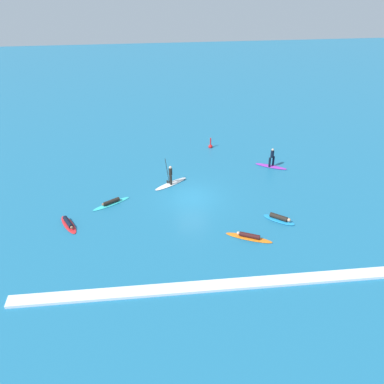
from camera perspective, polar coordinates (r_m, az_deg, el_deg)
name	(u,v)px	position (r m, az deg, el deg)	size (l,w,h in m)	color
ground_plane	(192,197)	(34.63, 0.00, -0.71)	(120.00, 120.00, 0.00)	#1E6B93
surfer_on_blue_board	(279,219)	(32.42, 11.48, -3.46)	(2.38, 2.12, 0.46)	#1E8CD1
surfer_on_teal_board	(111,203)	(34.28, -10.64, -1.39)	(3.01, 2.21, 0.38)	#33C6CC
surfer_on_purple_board	(271,162)	(39.78, 10.46, 3.87)	(2.81, 1.96, 1.82)	purple
surfer_on_red_board	(68,224)	(32.53, -16.03, -4.03)	(1.77, 2.69, 0.40)	red
surfer_on_white_board	(171,180)	(36.34, -2.84, 1.56)	(3.06, 2.42, 2.31)	white
surfer_on_orange_board	(249,237)	(30.25, 7.54, -5.87)	(3.24, 1.99, 0.40)	orange
marker_buoy	(210,146)	(43.10, 2.46, 6.11)	(0.42, 0.42, 1.12)	red
wave_crest	(211,286)	(26.28, 2.60, -12.32)	(23.63, 0.90, 0.18)	white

